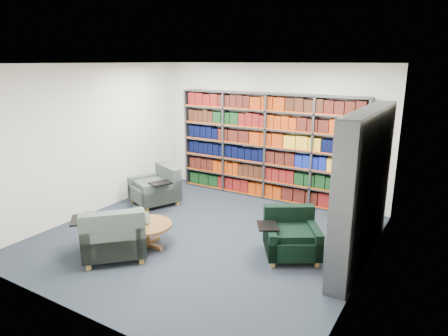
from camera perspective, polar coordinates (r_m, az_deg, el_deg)
The scene contains 7 objects.
room_shell at distance 6.30m, azimuth -2.81°, elevation 1.86°, with size 5.02×5.02×2.82m.
bookshelf_back at distance 8.36m, azimuth 6.16°, elevation 2.98°, with size 4.00×0.28×2.20m.
bookshelf_right at distance 6.05m, azimuth 19.40°, elevation -2.54°, with size 0.28×2.50×2.20m.
chair_teal_left at distance 8.29m, azimuth -9.39°, elevation -2.94°, with size 1.11×1.09×0.75m.
chair_green_right at distance 6.16m, azimuth 9.47°, elevation -9.65°, with size 1.06×1.06×0.70m.
chair_teal_front at distance 6.18m, azimuth -15.43°, elevation -9.49°, with size 1.26×1.26×0.81m.
coffee_table at distance 6.42m, azimuth -11.06°, elevation -8.47°, with size 0.81×0.81×0.57m.
Camera 1 is at (3.42, -5.09, 2.84)m, focal length 32.00 mm.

